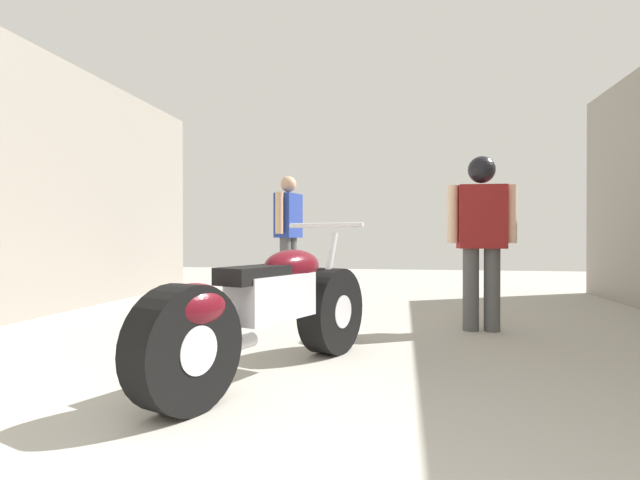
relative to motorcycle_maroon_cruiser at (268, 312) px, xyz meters
The scene contains 4 objects.
ground_plane 1.18m from the motorcycle_maroon_cruiser, 74.73° to the left, with size 18.27×18.27×0.00m, color #A8A399.
motorcycle_maroon_cruiser is the anchor object (origin of this frame).
mechanic_in_blue 4.36m from the motorcycle_maroon_cruiser, 101.66° to the left, with size 0.35×0.72×1.78m.
mechanic_with_helmet 2.43m from the motorcycle_maroon_cruiser, 49.61° to the left, with size 0.64×0.25×1.62m.
Camera 1 is at (0.53, -0.17, 0.87)m, focal length 27.50 mm.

